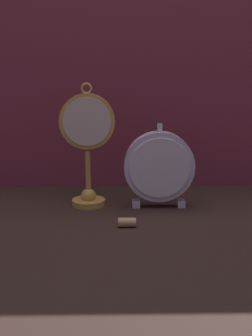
% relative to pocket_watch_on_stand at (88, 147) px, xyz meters
% --- Properties ---
extents(ground_plane, '(4.00, 4.00, 0.00)m').
position_rel_pocket_watch_on_stand_xyz_m(ground_plane, '(0.10, -0.13, -0.16)').
color(ground_plane, black).
extents(fabric_backdrop_drape, '(1.79, 0.01, 0.65)m').
position_rel_pocket_watch_on_stand_xyz_m(fabric_backdrop_drape, '(0.10, 0.20, 0.16)').
color(fabric_backdrop_drape, brown).
rests_on(fabric_backdrop_drape, ground_plane).
extents(pocket_watch_on_stand, '(0.15, 0.09, 0.33)m').
position_rel_pocket_watch_on_stand_xyz_m(pocket_watch_on_stand, '(0.00, 0.00, 0.00)').
color(pocket_watch_on_stand, gold).
rests_on(pocket_watch_on_stand, ground_plane).
extents(mantel_clock_silver, '(0.19, 0.04, 0.22)m').
position_rel_pocket_watch_on_stand_xyz_m(mantel_clock_silver, '(0.19, -0.02, -0.05)').
color(mantel_clock_silver, silver).
rests_on(mantel_clock_silver, ground_plane).
extents(wine_cork, '(0.04, 0.02, 0.02)m').
position_rel_pocket_watch_on_stand_xyz_m(wine_cork, '(0.10, -0.17, -0.15)').
color(wine_cork, tan).
rests_on(wine_cork, ground_plane).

